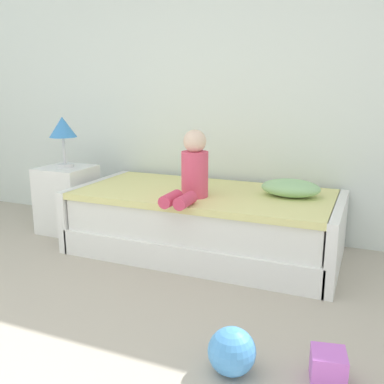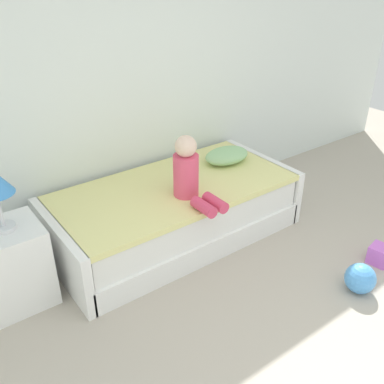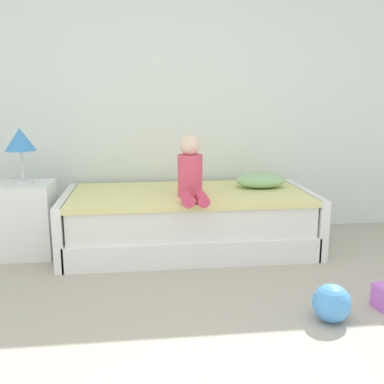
{
  "view_description": "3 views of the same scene",
  "coord_description": "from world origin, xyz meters",
  "px_view_note": "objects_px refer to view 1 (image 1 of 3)",
  "views": [
    {
      "loc": [
        1.17,
        -1.08,
        1.29
      ],
      "look_at": [
        -0.03,
        1.75,
        0.55
      ],
      "focal_mm": 40.27,
      "sensor_mm": 36.0,
      "label": 1
    },
    {
      "loc": [
        -1.8,
        -0.65,
        2.19
      ],
      "look_at": [
        -0.03,
        1.75,
        0.55
      ],
      "focal_mm": 40.52,
      "sensor_mm": 36.0,
      "label": 2
    },
    {
      "loc": [
        -0.43,
        -1.66,
        1.28
      ],
      "look_at": [
        -0.03,
        1.75,
        0.55
      ],
      "focal_mm": 41.32,
      "sensor_mm": 36.0,
      "label": 3
    }
  ],
  "objects_px": {
    "table_lamp": "(63,130)",
    "child_figure": "(192,171)",
    "toy_block": "(328,367)",
    "pillow": "(291,188)",
    "bed": "(204,222)",
    "toy_ball": "(232,351)",
    "nightstand": "(68,199)"
  },
  "relations": [
    {
      "from": "table_lamp",
      "to": "child_figure",
      "type": "bearing_deg",
      "value": -9.71
    },
    {
      "from": "toy_block",
      "to": "pillow",
      "type": "bearing_deg",
      "value": 107.78
    },
    {
      "from": "bed",
      "to": "toy_ball",
      "type": "bearing_deg",
      "value": -63.9
    },
    {
      "from": "pillow",
      "to": "toy_ball",
      "type": "relative_size",
      "value": 1.96
    },
    {
      "from": "nightstand",
      "to": "toy_ball",
      "type": "relative_size",
      "value": 2.67
    },
    {
      "from": "pillow",
      "to": "bed",
      "type": "bearing_deg",
      "value": -171.33
    },
    {
      "from": "bed",
      "to": "nightstand",
      "type": "bearing_deg",
      "value": 179.94
    },
    {
      "from": "child_figure",
      "to": "toy_block",
      "type": "bearing_deg",
      "value": -43.76
    },
    {
      "from": "nightstand",
      "to": "child_figure",
      "type": "distance_m",
      "value": 1.42
    },
    {
      "from": "table_lamp",
      "to": "pillow",
      "type": "distance_m",
      "value": 2.04
    },
    {
      "from": "bed",
      "to": "table_lamp",
      "type": "xyz_separation_m",
      "value": [
        -1.35,
        0.0,
        0.69
      ]
    },
    {
      "from": "table_lamp",
      "to": "toy_ball",
      "type": "relative_size",
      "value": 2.0
    },
    {
      "from": "pillow",
      "to": "toy_block",
      "type": "distance_m",
      "value": 1.54
    },
    {
      "from": "pillow",
      "to": "nightstand",
      "type": "bearing_deg",
      "value": -177.19
    },
    {
      "from": "pillow",
      "to": "toy_block",
      "type": "height_order",
      "value": "pillow"
    },
    {
      "from": "bed",
      "to": "toy_ball",
      "type": "xyz_separation_m",
      "value": [
        0.68,
        -1.4,
        -0.13
      ]
    },
    {
      "from": "bed",
      "to": "pillow",
      "type": "height_order",
      "value": "pillow"
    },
    {
      "from": "pillow",
      "to": "child_figure",
      "type": "bearing_deg",
      "value": -153.65
    },
    {
      "from": "toy_ball",
      "to": "child_figure",
      "type": "bearing_deg",
      "value": 120.62
    },
    {
      "from": "nightstand",
      "to": "toy_ball",
      "type": "distance_m",
      "value": 2.47
    },
    {
      "from": "toy_ball",
      "to": "toy_block",
      "type": "distance_m",
      "value": 0.43
    },
    {
      "from": "bed",
      "to": "toy_ball",
      "type": "distance_m",
      "value": 1.56
    },
    {
      "from": "toy_ball",
      "to": "toy_block",
      "type": "xyz_separation_m",
      "value": [
        0.42,
        0.1,
        -0.04
      ]
    },
    {
      "from": "child_figure",
      "to": "toy_ball",
      "type": "height_order",
      "value": "child_figure"
    },
    {
      "from": "nightstand",
      "to": "table_lamp",
      "type": "bearing_deg",
      "value": 0.0
    },
    {
      "from": "toy_ball",
      "to": "toy_block",
      "type": "bearing_deg",
      "value": 14.02
    },
    {
      "from": "toy_ball",
      "to": "table_lamp",
      "type": "bearing_deg",
      "value": 145.52
    },
    {
      "from": "child_figure",
      "to": "toy_ball",
      "type": "bearing_deg",
      "value": -59.38
    },
    {
      "from": "table_lamp",
      "to": "bed",
      "type": "bearing_deg",
      "value": -0.06
    },
    {
      "from": "nightstand",
      "to": "child_figure",
      "type": "bearing_deg",
      "value": -9.71
    },
    {
      "from": "table_lamp",
      "to": "toy_block",
      "type": "xyz_separation_m",
      "value": [
        2.45,
        -1.29,
        -0.86
      ]
    },
    {
      "from": "nightstand",
      "to": "toy_block",
      "type": "height_order",
      "value": "nightstand"
    }
  ]
}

